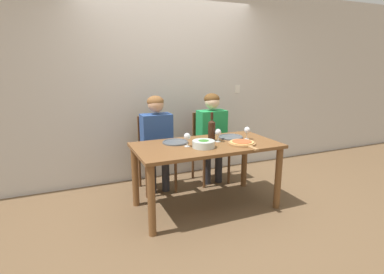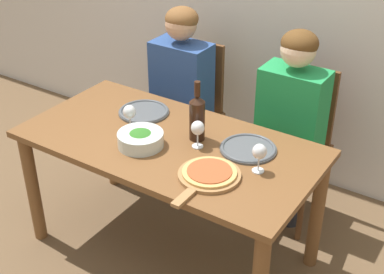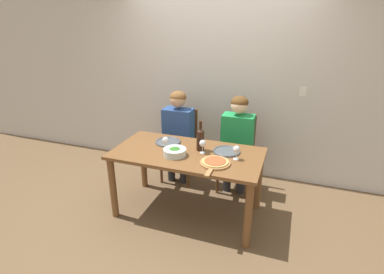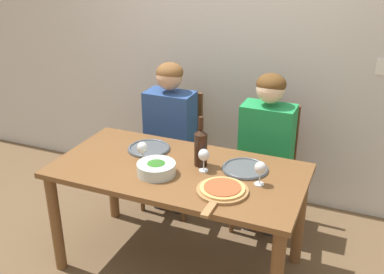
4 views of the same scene
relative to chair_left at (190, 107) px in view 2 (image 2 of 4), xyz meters
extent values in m
plane|color=brown|center=(0.38, -0.77, -0.52)|extent=(40.00, 40.00, 0.00)
cube|color=brown|center=(0.38, -0.77, 0.22)|extent=(1.61, 0.82, 0.04)
cylinder|color=brown|center=(-0.37, -1.12, -0.16)|extent=(0.08, 0.08, 0.72)
cylinder|color=brown|center=(-0.37, -0.42, -0.16)|extent=(0.08, 0.08, 0.72)
cylinder|color=brown|center=(1.12, -0.42, -0.16)|extent=(0.08, 0.08, 0.72)
cube|color=brown|center=(0.00, -0.08, -0.06)|extent=(0.42, 0.42, 0.04)
cube|color=brown|center=(0.00, 0.12, 0.20)|extent=(0.38, 0.03, 0.49)
cylinder|color=brown|center=(-0.19, -0.27, -0.30)|extent=(0.04, 0.04, 0.44)
cylinder|color=brown|center=(0.19, -0.27, -0.30)|extent=(0.04, 0.04, 0.44)
cylinder|color=brown|center=(-0.19, 0.11, -0.30)|extent=(0.04, 0.04, 0.44)
cylinder|color=brown|center=(0.19, 0.11, -0.30)|extent=(0.04, 0.04, 0.44)
cube|color=brown|center=(0.78, -0.08, -0.06)|extent=(0.42, 0.42, 0.04)
cube|color=brown|center=(0.78, 0.12, 0.20)|extent=(0.38, 0.03, 0.49)
cylinder|color=brown|center=(0.59, -0.27, -0.30)|extent=(0.04, 0.04, 0.44)
cylinder|color=brown|center=(0.97, -0.27, -0.30)|extent=(0.04, 0.04, 0.44)
cylinder|color=brown|center=(0.59, 0.11, -0.30)|extent=(0.04, 0.04, 0.44)
cylinder|color=brown|center=(0.97, 0.11, -0.30)|extent=(0.04, 0.04, 0.44)
cylinder|color=#28282D|center=(-0.09, -0.16, -0.29)|extent=(0.10, 0.10, 0.48)
cylinder|color=#28282D|center=(0.09, -0.16, -0.29)|extent=(0.10, 0.10, 0.48)
cube|color=navy|center=(0.00, -0.10, 0.22)|extent=(0.38, 0.22, 0.54)
cylinder|color=navy|center=(-0.20, -0.34, 0.08)|extent=(0.07, 0.31, 0.14)
cylinder|color=navy|center=(0.20, -0.34, 0.08)|extent=(0.07, 0.31, 0.14)
sphere|color=tan|center=(0.00, -0.10, 0.61)|extent=(0.20, 0.20, 0.20)
ellipsoid|color=brown|center=(0.00, -0.09, 0.65)|extent=(0.21, 0.21, 0.15)
cylinder|color=#28282D|center=(0.69, -0.16, -0.29)|extent=(0.10, 0.10, 0.48)
cylinder|color=#28282D|center=(0.87, -0.16, -0.29)|extent=(0.10, 0.10, 0.48)
cube|color=#1E8C47|center=(0.78, -0.10, 0.22)|extent=(0.38, 0.22, 0.54)
cylinder|color=#1E8C47|center=(0.58, -0.34, 0.08)|extent=(0.07, 0.31, 0.14)
cylinder|color=#1E8C47|center=(0.98, -0.34, 0.08)|extent=(0.07, 0.31, 0.14)
sphere|color=beige|center=(0.78, -0.10, 0.61)|extent=(0.20, 0.20, 0.20)
ellipsoid|color=#563819|center=(0.78, -0.09, 0.65)|extent=(0.21, 0.21, 0.15)
cylinder|color=black|center=(0.49, -0.67, 0.34)|extent=(0.08, 0.08, 0.22)
cone|color=black|center=(0.49, -0.67, 0.47)|extent=(0.08, 0.08, 0.03)
cylinder|color=black|center=(0.49, -0.67, 0.53)|extent=(0.03, 0.03, 0.08)
cylinder|color=silver|center=(0.28, -0.89, 0.27)|extent=(0.24, 0.24, 0.07)
ellipsoid|color=#2D6B23|center=(0.28, -0.89, 0.28)|extent=(0.20, 0.20, 0.08)
cylinder|color=#4C5156|center=(0.07, -0.59, 0.24)|extent=(0.29, 0.29, 0.01)
torus|color=#4C5156|center=(0.07, -0.59, 0.25)|extent=(0.29, 0.29, 0.02)
cylinder|color=#4C5156|center=(0.78, -0.62, 0.24)|extent=(0.29, 0.29, 0.01)
torus|color=#4C5156|center=(0.78, -0.62, 0.25)|extent=(0.29, 0.29, 0.02)
cylinder|color=#9E7042|center=(0.73, -0.94, 0.24)|extent=(0.30, 0.30, 0.02)
cube|color=#9E7042|center=(0.73, -1.16, 0.24)|extent=(0.04, 0.14, 0.02)
cylinder|color=tan|center=(0.73, -0.94, 0.26)|extent=(0.26, 0.26, 0.01)
cylinder|color=#AD4C28|center=(0.73, -0.94, 0.27)|extent=(0.22, 0.22, 0.01)
cylinder|color=silver|center=(0.14, -0.79, 0.24)|extent=(0.06, 0.06, 0.01)
cylinder|color=silver|center=(0.14, -0.79, 0.28)|extent=(0.01, 0.01, 0.07)
ellipsoid|color=silver|center=(0.14, -0.79, 0.35)|extent=(0.07, 0.07, 0.08)
ellipsoid|color=maroon|center=(0.14, -0.79, 0.33)|extent=(0.06, 0.06, 0.03)
cylinder|color=silver|center=(0.91, -0.77, 0.24)|extent=(0.06, 0.06, 0.01)
cylinder|color=silver|center=(0.91, -0.77, 0.28)|extent=(0.01, 0.01, 0.07)
ellipsoid|color=silver|center=(0.91, -0.77, 0.35)|extent=(0.07, 0.07, 0.08)
ellipsoid|color=maroon|center=(0.91, -0.77, 0.33)|extent=(0.06, 0.06, 0.03)
cylinder|color=silver|center=(0.54, -0.74, 0.24)|extent=(0.06, 0.06, 0.01)
cylinder|color=silver|center=(0.54, -0.74, 0.28)|extent=(0.01, 0.01, 0.07)
ellipsoid|color=silver|center=(0.54, -0.74, 0.35)|extent=(0.07, 0.07, 0.08)
ellipsoid|color=maroon|center=(0.54, -0.74, 0.33)|extent=(0.06, 0.06, 0.03)
camera|label=1|loc=(-1.04, -3.68, 1.09)|focal=28.00mm
camera|label=2|loc=(1.82, -2.74, 1.68)|focal=50.00mm
camera|label=3|loc=(1.41, -3.51, 1.57)|focal=28.00mm
camera|label=4|loc=(1.45, -3.08, 1.57)|focal=42.00mm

